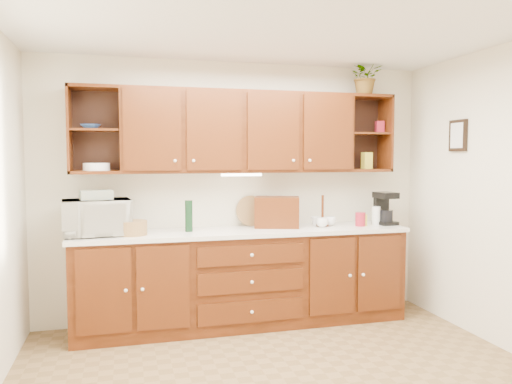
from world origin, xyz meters
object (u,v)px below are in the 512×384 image
bread_box (277,212)px  potted_plant (366,77)px  coffee_maker (384,209)px  microwave (97,217)px

bread_box → potted_plant: size_ratio=1.17×
coffee_maker → potted_plant: size_ratio=0.90×
coffee_maker → microwave: bearing=174.9°
microwave → bread_box: microwave is taller
potted_plant → coffee_maker: bearing=-28.7°
microwave → bread_box: size_ratio=1.34×
bread_box → coffee_maker: 1.16m
microwave → potted_plant: bearing=-4.0°
microwave → coffee_maker: bearing=-6.2°
microwave → coffee_maker: coffee_maker is taller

